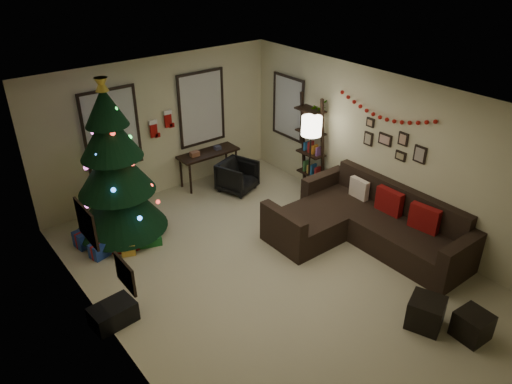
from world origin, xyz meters
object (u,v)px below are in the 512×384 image
(bookshelf, at_px, (312,147))
(christmas_tree, at_px, (115,173))
(desk, at_px, (208,156))
(sofa, at_px, (365,224))
(desk_chair, at_px, (238,176))

(bookshelf, bearing_deg, christmas_tree, 167.11)
(desk, bearing_deg, bookshelf, -48.48)
(christmas_tree, distance_m, sofa, 4.26)
(sofa, distance_m, desk, 3.56)
(christmas_tree, distance_m, desk_chair, 2.68)
(desk, relative_size, bookshelf, 0.63)
(desk_chair, bearing_deg, sofa, -97.22)
(desk, height_order, bookshelf, bookshelf)
(desk_chair, distance_m, bookshelf, 1.60)
(desk, distance_m, desk_chair, 0.76)
(sofa, xyz_separation_m, desk, (-0.90, 3.43, 0.31))
(christmas_tree, height_order, desk_chair, christmas_tree)
(sofa, bearing_deg, bookshelf, 75.17)
(christmas_tree, xyz_separation_m, bookshelf, (3.66, -0.84, -0.21))
(desk_chair, height_order, bookshelf, bookshelf)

